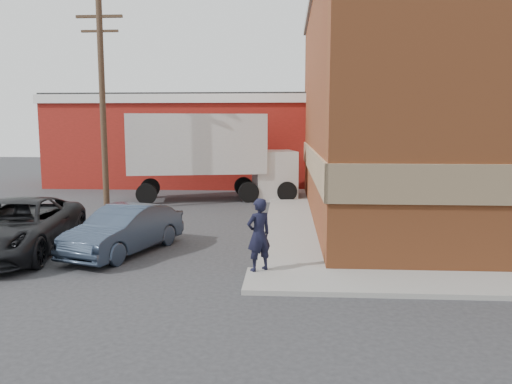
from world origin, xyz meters
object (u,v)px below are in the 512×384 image
(warehouse, at_px, (188,140))
(sedan, at_px, (125,230))
(utility_pole, at_px, (103,102))
(brick_building, at_px, (482,102))
(suv_a, at_px, (16,227))
(man, at_px, (259,235))
(box_truck, at_px, (214,151))

(warehouse, distance_m, sedan, 18.53)
(warehouse, bearing_deg, utility_pole, -97.77)
(brick_building, relative_size, utility_pole, 2.03)
(warehouse, xyz_separation_m, suv_a, (-1.38, -18.63, -2.02))
(man, bearing_deg, suv_a, -47.68)
(warehouse, bearing_deg, sedan, -84.57)
(brick_building, relative_size, sedan, 4.30)
(warehouse, bearing_deg, box_truck, -69.53)
(man, bearing_deg, brick_building, -168.18)
(warehouse, height_order, sedan, warehouse)
(brick_building, distance_m, utility_pole, 16.00)
(sedan, bearing_deg, utility_pole, 132.72)
(sedan, bearing_deg, warehouse, 114.29)
(sedan, relative_size, suv_a, 0.74)
(warehouse, distance_m, utility_pole, 11.27)
(utility_pole, bearing_deg, warehouse, 82.23)
(brick_building, distance_m, suv_a, 18.03)
(warehouse, relative_size, utility_pole, 1.81)
(utility_pole, relative_size, sedan, 2.12)
(warehouse, distance_m, box_truck, 8.07)
(sedan, xyz_separation_m, box_truck, (1.08, 10.77, 1.77))
(brick_building, distance_m, box_truck, 12.37)
(utility_pole, bearing_deg, suv_a, -89.08)
(utility_pole, relative_size, box_truck, 1.00)
(suv_a, distance_m, box_truck, 11.96)
(brick_building, height_order, utility_pole, brick_building)
(brick_building, bearing_deg, sedan, -150.12)
(warehouse, bearing_deg, suv_a, -94.23)
(utility_pole, distance_m, box_truck, 5.98)
(warehouse, height_order, box_truck, warehouse)
(sedan, bearing_deg, suv_a, -155.74)
(utility_pole, distance_m, suv_a, 8.59)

